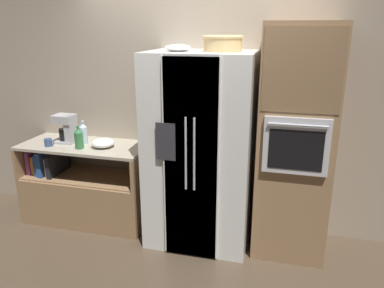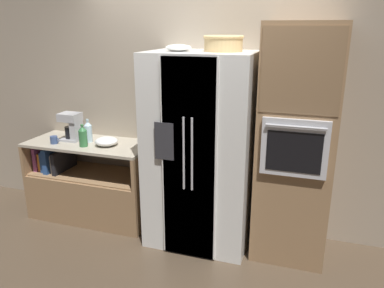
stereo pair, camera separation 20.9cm
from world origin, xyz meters
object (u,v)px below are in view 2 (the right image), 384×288
at_px(fruit_bowl, 178,48).
at_px(mixing_bowl, 106,141).
at_px(mug, 54,140).
at_px(bottle_tall, 88,132).
at_px(bottle_short, 83,136).
at_px(coffee_maker, 73,126).
at_px(wall_oven, 296,145).
at_px(wicker_basket, 223,43).
at_px(refrigerator, 201,151).

distance_m(fruit_bowl, mixing_bowl, 1.31).
height_order(fruit_bowl, mug, fruit_bowl).
distance_m(fruit_bowl, bottle_tall, 1.44).
distance_m(bottle_short, coffee_maker, 0.28).
distance_m(wall_oven, mixing_bowl, 1.95).
xyz_separation_m(bottle_short, mixing_bowl, (0.22, 0.10, -0.07)).
bearing_deg(bottle_tall, mixing_bowl, -12.36).
bearing_deg(fruit_bowl, wall_oven, 5.11).
xyz_separation_m(wall_oven, fruit_bowl, (-1.09, -0.10, 0.84)).
height_order(fruit_bowl, bottle_tall, fruit_bowl).
bearing_deg(mixing_bowl, wall_oven, 0.62).
height_order(wicker_basket, bottle_tall, wicker_basket).
distance_m(wall_oven, bottle_short, 2.16).
xyz_separation_m(wicker_basket, bottle_short, (-1.47, -0.11, -0.96)).
relative_size(fruit_bowl, mixing_bowl, 0.98).
distance_m(wall_oven, fruit_bowl, 1.38).
relative_size(wall_oven, bottle_short, 8.96).
xyz_separation_m(bottle_tall, mixing_bowl, (0.25, -0.06, -0.07)).
distance_m(wall_oven, coffee_maker, 2.39).
relative_size(wicker_basket, mixing_bowl, 1.49).
bearing_deg(refrigerator, coffee_maker, 176.80).
height_order(wicker_basket, fruit_bowl, wicker_basket).
bearing_deg(wicker_basket, mixing_bowl, -179.83).
relative_size(wall_oven, mixing_bowl, 8.87).
relative_size(mug, coffee_maker, 0.35).
relative_size(fruit_bowl, mug, 2.18).
distance_m(mug, coffee_maker, 0.25).
bearing_deg(coffee_maker, bottle_short, -33.58).
height_order(wall_oven, coffee_maker, wall_oven).
distance_m(refrigerator, wicker_basket, 1.04).
bearing_deg(mug, fruit_bowl, 1.64).
bearing_deg(mug, wicker_basket, 3.78).
bearing_deg(fruit_bowl, coffee_maker, 174.47).
distance_m(mixing_bowl, coffee_maker, 0.46).
xyz_separation_m(refrigerator, bottle_tall, (-1.31, 0.09, 0.06)).
bearing_deg(wicker_basket, mug, -176.22).
bearing_deg(bottle_tall, wall_oven, -0.90).
xyz_separation_m(bottle_tall, mug, (-0.32, -0.17, -0.08)).
bearing_deg(wicker_basket, bottle_tall, 178.03).
distance_m(refrigerator, fruit_bowl, 1.00).
relative_size(wall_oven, coffee_maker, 6.94).
bearing_deg(bottle_tall, coffee_maker, -178.41).
xyz_separation_m(fruit_bowl, bottle_tall, (-1.11, 0.13, -0.91)).
bearing_deg(bottle_tall, wicker_basket, -1.97).
height_order(mug, mixing_bowl, mixing_bowl).
relative_size(bottle_tall, coffee_maker, 0.83).
bearing_deg(refrigerator, mug, -177.09).
xyz_separation_m(wall_oven, bottle_short, (-2.16, -0.12, -0.08)).
relative_size(wall_oven, wicker_basket, 5.97).
bearing_deg(mug, coffee_maker, 51.98).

